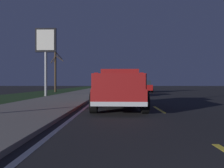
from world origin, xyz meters
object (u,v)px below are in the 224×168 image
(pickup_truck, at_px, (120,89))
(gas_price_sign, at_px, (46,45))
(bare_tree_far, at_px, (56,70))
(sedan_white, at_px, (118,88))
(sedan_red, at_px, (144,86))
(sedan_silver, at_px, (116,85))

(pickup_truck, height_order, gas_price_sign, gas_price_sign)
(gas_price_sign, bearing_deg, pickup_truck, -143.66)
(bare_tree_far, bearing_deg, sedan_white, -137.76)
(gas_price_sign, bearing_deg, sedan_white, -89.21)
(sedan_red, distance_m, bare_tree_far, 12.13)
(pickup_truck, relative_size, sedan_red, 1.24)
(sedan_red, bearing_deg, sedan_white, 159.27)
(sedan_red, relative_size, sedan_white, 1.00)
(sedan_white, bearing_deg, pickup_truck, -179.97)
(sedan_silver, bearing_deg, sedan_white, -179.35)
(sedan_silver, xyz_separation_m, gas_price_sign, (-19.64, 6.43, 3.87))
(sedan_white, height_order, bare_tree_far, bare_tree_far)
(gas_price_sign, relative_size, bare_tree_far, 1.11)
(sedan_silver, distance_m, sedan_white, 19.55)
(sedan_white, bearing_deg, sedan_red, -20.73)
(sedan_red, relative_size, gas_price_sign, 0.71)
(sedan_silver, bearing_deg, pickup_truck, -179.55)
(sedan_silver, xyz_separation_m, bare_tree_far, (-10.25, 8.22, 2.24))
(sedan_red, distance_m, gas_price_sign, 14.27)
(sedan_white, distance_m, bare_tree_far, 12.76)
(pickup_truck, bearing_deg, sedan_red, -10.73)
(gas_price_sign, bearing_deg, sedan_red, -47.50)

